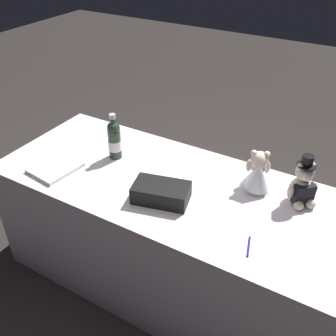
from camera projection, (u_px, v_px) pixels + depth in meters
The scene contains 8 objects.
ground_plane at pixel (168, 276), 2.64m from camera, with size 12.00×12.00×0.00m, color #2D2826.
reception_table at pixel (168, 234), 2.41m from camera, with size 2.04×0.86×0.79m, color white.
teddy_bear_groom at pixel (303, 186), 1.99m from camera, with size 0.16×0.15×0.28m.
teddy_bear_bride at pixel (258, 174), 2.09m from camera, with size 0.20×0.24×0.23m.
champagne_bottle at pixel (114, 139), 2.35m from camera, with size 0.08×0.08×0.29m.
signing_pen at pixel (249, 246), 1.78m from camera, with size 0.04×0.13×0.01m.
gift_case_black at pixel (161, 193), 2.04m from camera, with size 0.33×0.24×0.10m.
guestbook at pixel (55, 168), 2.30m from camera, with size 0.23×0.26×0.02m, color white.
Camera 1 is at (0.89, -1.53, 2.09)m, focal length 41.37 mm.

